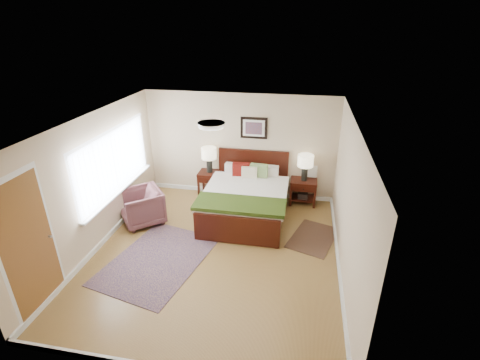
{
  "coord_description": "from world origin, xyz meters",
  "views": [
    {
      "loc": [
        1.42,
        -5.17,
        3.97
      ],
      "look_at": [
        0.27,
        1.05,
        1.05
      ],
      "focal_mm": 26.0,
      "sensor_mm": 36.0,
      "label": 1
    }
  ],
  "objects_px": {
    "rug_persian": "(158,260)",
    "lamp_right": "(305,163)",
    "bed": "(246,194)",
    "nightstand_right": "(303,189)",
    "armchair": "(142,207)",
    "lamp_left": "(209,155)",
    "nightstand_left": "(210,177)"
  },
  "relations": [
    {
      "from": "bed",
      "to": "nightstand_right",
      "type": "xyz_separation_m",
      "value": [
        1.22,
        0.83,
        -0.17
      ]
    },
    {
      "from": "armchair",
      "to": "lamp_right",
      "type": "bearing_deg",
      "value": 73.81
    },
    {
      "from": "nightstand_right",
      "to": "rug_persian",
      "type": "bearing_deg",
      "value": -133.46
    },
    {
      "from": "lamp_right",
      "to": "rug_persian",
      "type": "bearing_deg",
      "value": -133.31
    },
    {
      "from": "rug_persian",
      "to": "armchair",
      "type": "bearing_deg",
      "value": 137.38
    },
    {
      "from": "bed",
      "to": "nightstand_right",
      "type": "height_order",
      "value": "bed"
    },
    {
      "from": "bed",
      "to": "armchair",
      "type": "bearing_deg",
      "value": -162.91
    },
    {
      "from": "lamp_right",
      "to": "rug_persian",
      "type": "distance_m",
      "value": 3.82
    },
    {
      "from": "armchair",
      "to": "rug_persian",
      "type": "bearing_deg",
      "value": -5.45
    },
    {
      "from": "armchair",
      "to": "rug_persian",
      "type": "xyz_separation_m",
      "value": [
        0.82,
        -1.18,
        -0.37
      ]
    },
    {
      "from": "lamp_left",
      "to": "armchair",
      "type": "distance_m",
      "value": 1.97
    },
    {
      "from": "rug_persian",
      "to": "lamp_right",
      "type": "bearing_deg",
      "value": 59.27
    },
    {
      "from": "nightstand_right",
      "to": "armchair",
      "type": "distance_m",
      "value": 3.66
    },
    {
      "from": "nightstand_left",
      "to": "armchair",
      "type": "height_order",
      "value": "armchair"
    },
    {
      "from": "armchair",
      "to": "rug_persian",
      "type": "relative_size",
      "value": 0.39
    },
    {
      "from": "nightstand_left",
      "to": "lamp_right",
      "type": "height_order",
      "value": "lamp_right"
    },
    {
      "from": "lamp_left",
      "to": "rug_persian",
      "type": "xyz_separation_m",
      "value": [
        -0.27,
        -2.68,
        -1.05
      ]
    },
    {
      "from": "lamp_right",
      "to": "rug_persian",
      "type": "xyz_separation_m",
      "value": [
        -2.52,
        -2.68,
        -1.03
      ]
    },
    {
      "from": "nightstand_left",
      "to": "rug_persian",
      "type": "distance_m",
      "value": 2.72
    },
    {
      "from": "nightstand_right",
      "to": "armchair",
      "type": "bearing_deg",
      "value": -156.13
    },
    {
      "from": "rug_persian",
      "to": "bed",
      "type": "bearing_deg",
      "value": 67.21
    },
    {
      "from": "bed",
      "to": "lamp_right",
      "type": "bearing_deg",
      "value": 34.57
    },
    {
      "from": "lamp_right",
      "to": "armchair",
      "type": "bearing_deg",
      "value": -155.93
    },
    {
      "from": "nightstand_left",
      "to": "armchair",
      "type": "relative_size",
      "value": 0.76
    },
    {
      "from": "bed",
      "to": "armchair",
      "type": "xyz_separation_m",
      "value": [
        -2.13,
        -0.65,
        -0.17
      ]
    },
    {
      "from": "bed",
      "to": "rug_persian",
      "type": "height_order",
      "value": "bed"
    },
    {
      "from": "nightstand_left",
      "to": "rug_persian",
      "type": "bearing_deg",
      "value": -95.85
    },
    {
      "from": "bed",
      "to": "rug_persian",
      "type": "relative_size",
      "value": 1.02
    },
    {
      "from": "lamp_left",
      "to": "rug_persian",
      "type": "relative_size",
      "value": 0.29
    },
    {
      "from": "nightstand_right",
      "to": "armchair",
      "type": "xyz_separation_m",
      "value": [
        -3.35,
        -1.48,
        0.01
      ]
    },
    {
      "from": "nightstand_right",
      "to": "lamp_right",
      "type": "distance_m",
      "value": 0.66
    },
    {
      "from": "bed",
      "to": "lamp_right",
      "type": "relative_size",
      "value": 3.57
    }
  ]
}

